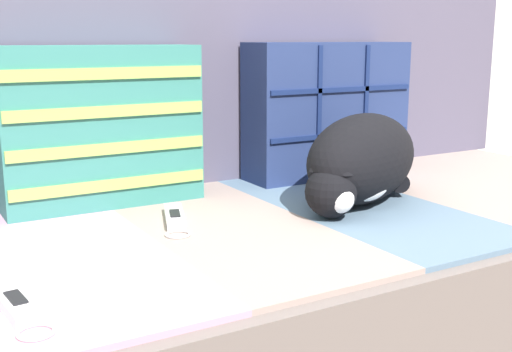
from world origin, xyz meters
name	(u,v)px	position (x,y,z in m)	size (l,w,h in m)	color
couch	(283,288)	(0.00, 0.09, 0.18)	(2.05, 0.92, 0.36)	#3D3838
sofa_backrest	(204,68)	(0.00, 0.48, 0.65)	(2.01, 0.14, 0.57)	#514C60
throw_pillow_quilted	(327,110)	(0.29, 0.33, 0.54)	(0.45, 0.14, 0.35)	navy
throw_pillow_striped	(100,126)	(-0.32, 0.33, 0.53)	(0.43, 0.14, 0.35)	#337A70
sleeping_cat	(361,161)	(0.18, 0.06, 0.45)	(0.44, 0.37, 0.20)	black
game_remote_near	(175,218)	(-0.24, 0.12, 0.37)	(0.11, 0.20, 0.02)	white
game_remote_far	(16,304)	(-0.60, -0.17, 0.37)	(0.06, 0.20, 0.02)	white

